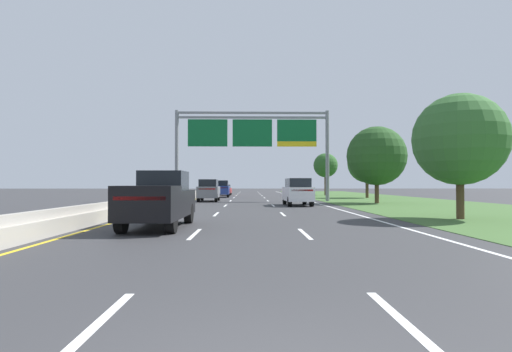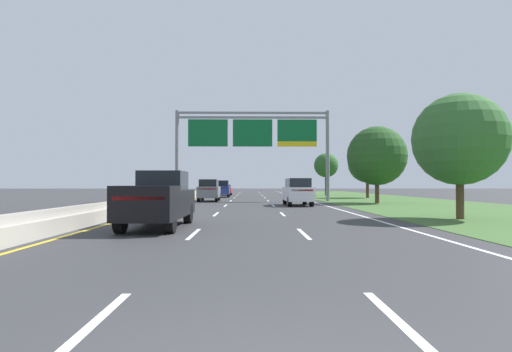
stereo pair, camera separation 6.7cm
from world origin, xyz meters
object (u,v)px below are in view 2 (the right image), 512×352
at_px(pickup_truck_black, 159,200).
at_px(roadside_tree_mid, 377,156).
at_px(roadside_tree_near, 459,140).
at_px(roadside_tree_distant, 326,165).
at_px(car_white_right_lane_suv, 298,191).
at_px(car_blue_left_lane_suv, 222,188).
at_px(overhead_sign_gantry, 253,137).
at_px(car_red_left_lane_sedan, 225,190).
at_px(roadside_tree_far, 367,163).
at_px(car_grey_left_lane_suv, 209,190).

distance_m(pickup_truck_black, roadside_tree_mid, 24.49).
xyz_separation_m(roadside_tree_near, roadside_tree_distant, (1.19, 40.47, 0.59)).
relative_size(roadside_tree_near, roadside_tree_mid, 0.90).
bearing_deg(car_white_right_lane_suv, car_blue_left_lane_suv, 18.15).
distance_m(overhead_sign_gantry, car_red_left_lane_sedan, 21.65).
relative_size(roadside_tree_near, roadside_tree_distant, 0.97).
distance_m(car_white_right_lane_suv, roadside_tree_near, 14.32).
xyz_separation_m(pickup_truck_black, car_blue_left_lane_suv, (-0.01, 36.19, 0.02)).
height_order(roadside_tree_near, roadside_tree_far, roadside_tree_far).
bearing_deg(pickup_truck_black, roadside_tree_mid, -35.96).
xyz_separation_m(car_grey_left_lane_suv, roadside_tree_near, (13.91, -20.45, 2.69)).
xyz_separation_m(roadside_tree_near, roadside_tree_far, (4.07, 29.38, 0.33)).
distance_m(overhead_sign_gantry, roadside_tree_mid, 11.86).
bearing_deg(roadside_tree_far, roadside_tree_distant, 104.57).
xyz_separation_m(overhead_sign_gantry, roadside_tree_far, (13.77, 8.84, -2.16)).
distance_m(pickup_truck_black, car_blue_left_lane_suv, 36.19).
bearing_deg(car_blue_left_lane_suv, roadside_tree_distant, -63.74).
bearing_deg(car_blue_left_lane_suv, roadside_tree_near, -159.08).
bearing_deg(roadside_tree_mid, car_blue_left_lane_suv, 131.04).
height_order(car_blue_left_lane_suv, roadside_tree_distant, roadside_tree_distant).
relative_size(roadside_tree_near, roadside_tree_far, 0.93).
bearing_deg(roadside_tree_mid, car_grey_left_lane_suv, 163.58).
relative_size(roadside_tree_mid, roadside_tree_far, 1.04).
bearing_deg(car_grey_left_lane_suv, roadside_tree_distant, -37.43).
bearing_deg(roadside_tree_distant, car_blue_left_lane_suv, -152.27).
xyz_separation_m(car_white_right_lane_suv, roadside_tree_mid, (7.30, 3.44, 3.01)).
bearing_deg(car_grey_left_lane_suv, overhead_sign_gantry, -89.05).
bearing_deg(car_red_left_lane_sedan, roadside_tree_near, -161.03).
bearing_deg(car_blue_left_lane_suv, pickup_truck_black, 178.54).
relative_size(car_blue_left_lane_suv, car_grey_left_lane_suv, 1.01).
distance_m(car_grey_left_lane_suv, car_red_left_lane_sedan, 20.70).
xyz_separation_m(roadside_tree_far, roadside_tree_distant, (-2.88, 11.09, 0.26)).
bearing_deg(overhead_sign_gantry, roadside_tree_mid, -22.74).
xyz_separation_m(car_blue_left_lane_suv, roadside_tree_far, (17.56, -3.37, 3.02)).
bearing_deg(car_red_left_lane_sedan, roadside_tree_distant, -91.89).
xyz_separation_m(car_grey_left_lane_suv, roadside_tree_distant, (15.10, 20.02, 3.28)).
relative_size(car_blue_left_lane_suv, roadside_tree_distant, 0.77).
relative_size(pickup_truck_black, car_red_left_lane_sedan, 1.23).
distance_m(car_blue_left_lane_suv, car_red_left_lane_sedan, 8.39).
bearing_deg(overhead_sign_gantry, car_blue_left_lane_suv, 107.26).
xyz_separation_m(car_red_left_lane_sedan, roadside_tree_distant, (14.77, -0.67, 3.56)).
xyz_separation_m(pickup_truck_black, roadside_tree_distant, (14.67, 43.91, 3.31)).
bearing_deg(pickup_truck_black, roadside_tree_far, -27.37).
height_order(car_white_right_lane_suv, roadside_tree_near, roadside_tree_near).
xyz_separation_m(car_blue_left_lane_suv, car_red_left_lane_sedan, (-0.08, 8.39, -0.28)).
bearing_deg(overhead_sign_gantry, roadside_tree_distant, 61.34).
xyz_separation_m(car_white_right_lane_suv, car_grey_left_lane_suv, (-7.66, 7.85, 0.00)).
bearing_deg(roadside_tree_near, roadside_tree_far, 82.12).
distance_m(roadside_tree_far, roadside_tree_distant, 11.46).
distance_m(car_red_left_lane_sedan, roadside_tree_mid, 29.24).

